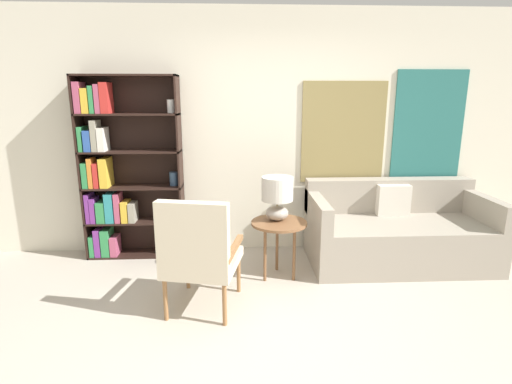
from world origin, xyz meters
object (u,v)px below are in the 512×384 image
at_px(couch, 397,233).
at_px(table_lamp, 277,195).
at_px(bookshelf, 117,173).
at_px(armchair, 199,251).
at_px(side_table, 279,228).

bearing_deg(couch, table_lamp, -168.29).
distance_m(bookshelf, couch, 3.11).
xyz_separation_m(armchair, side_table, (0.72, 0.65, -0.04)).
relative_size(armchair, side_table, 1.73).
distance_m(bookshelf, armchair, 1.68).
xyz_separation_m(bookshelf, table_lamp, (1.69, -0.60, -0.11)).
relative_size(armchair, couch, 0.53).
height_order(bookshelf, armchair, bookshelf).
distance_m(couch, table_lamp, 1.46).
bearing_deg(armchair, couch, 25.73).
bearing_deg(armchair, bookshelf, 127.06).
bearing_deg(bookshelf, couch, -5.98).
height_order(side_table, table_lamp, table_lamp).
bearing_deg(couch, armchair, -154.27).
xyz_separation_m(side_table, table_lamp, (-0.01, 0.06, 0.32)).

